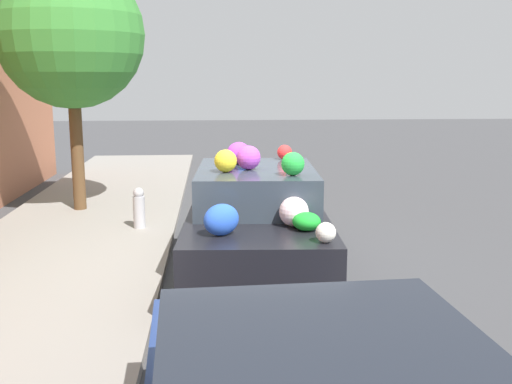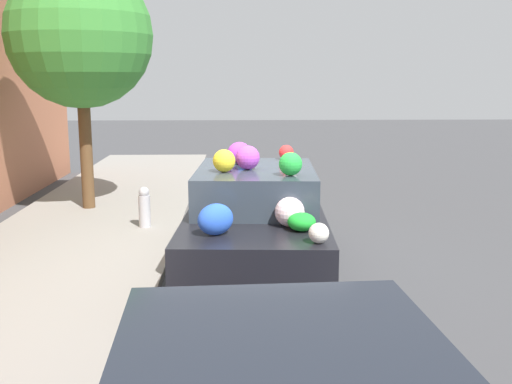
% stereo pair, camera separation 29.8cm
% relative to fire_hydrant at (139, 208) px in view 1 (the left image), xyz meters
% --- Properties ---
extents(ground_plane, '(60.00, 60.00, 0.00)m').
position_rel_fire_hydrant_xyz_m(ground_plane, '(-2.18, -1.70, -0.46)').
color(ground_plane, '#424244').
extents(sidewalk_curb, '(24.00, 3.20, 0.12)m').
position_rel_fire_hydrant_xyz_m(sidewalk_curb, '(-2.18, 1.00, -0.40)').
color(sidewalk_curb, gray).
rests_on(sidewalk_curb, ground).
extents(street_tree, '(2.74, 2.74, 4.68)m').
position_rel_fire_hydrant_xyz_m(street_tree, '(1.60, 1.34, 2.95)').
color(street_tree, brown).
rests_on(street_tree, sidewalk_curb).
extents(fire_hydrant, '(0.20, 0.20, 0.70)m').
position_rel_fire_hydrant_xyz_m(fire_hydrant, '(0.00, 0.00, 0.00)').
color(fire_hydrant, '#B2B2B7').
rests_on(fire_hydrant, sidewalk_curb).
extents(art_car, '(4.55, 1.95, 1.79)m').
position_rel_fire_hydrant_xyz_m(art_car, '(-2.24, -1.84, 0.31)').
color(art_car, black).
rests_on(art_car, ground).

